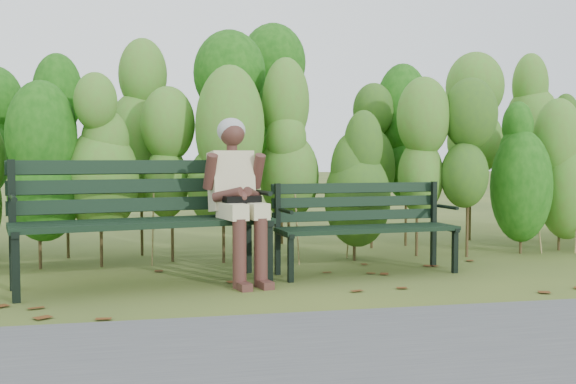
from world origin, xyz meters
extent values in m
plane|color=#3C4C21|center=(0.00, 0.00, 0.00)|extent=(80.00, 80.00, 0.00)
cube|color=#474749|center=(0.00, -2.20, 0.01)|extent=(60.00, 2.50, 0.01)
cylinder|color=#47381E|center=(-2.14, 1.30, 0.40)|extent=(0.03, 0.03, 0.80)
ellipsoid|color=#335C21|center=(-2.14, 1.30, 1.04)|extent=(0.64, 0.64, 1.44)
cylinder|color=#47381E|center=(-1.53, 1.30, 0.40)|extent=(0.03, 0.03, 0.80)
ellipsoid|color=#335C21|center=(-1.53, 1.30, 1.04)|extent=(0.64, 0.64, 1.44)
cylinder|color=#47381E|center=(-0.92, 1.30, 0.40)|extent=(0.03, 0.03, 0.80)
ellipsoid|color=#335C21|center=(-0.92, 1.30, 1.04)|extent=(0.64, 0.64, 1.44)
cylinder|color=#47381E|center=(-0.31, 1.30, 0.40)|extent=(0.03, 0.03, 0.80)
ellipsoid|color=#335C21|center=(-0.31, 1.30, 1.04)|extent=(0.64, 0.64, 1.44)
cylinder|color=#47381E|center=(0.31, 1.30, 0.40)|extent=(0.03, 0.03, 0.80)
ellipsoid|color=#335C21|center=(0.31, 1.30, 1.04)|extent=(0.64, 0.64, 1.44)
cylinder|color=#47381E|center=(0.92, 1.30, 0.40)|extent=(0.03, 0.03, 0.80)
ellipsoid|color=#335C21|center=(0.92, 1.30, 1.04)|extent=(0.64, 0.64, 1.44)
cylinder|color=#47381E|center=(1.53, 1.30, 0.40)|extent=(0.03, 0.03, 0.80)
ellipsoid|color=#335C21|center=(1.53, 1.30, 1.04)|extent=(0.64, 0.64, 1.44)
cylinder|color=#47381E|center=(2.14, 1.30, 0.40)|extent=(0.03, 0.03, 0.80)
ellipsoid|color=#335C21|center=(2.14, 1.30, 1.04)|extent=(0.64, 0.64, 1.44)
cylinder|color=#47381E|center=(2.75, 1.30, 0.40)|extent=(0.03, 0.03, 0.80)
ellipsoid|color=#335C21|center=(2.75, 1.30, 1.04)|extent=(0.64, 0.64, 1.44)
cylinder|color=#47381E|center=(3.36, 1.30, 0.40)|extent=(0.03, 0.03, 0.80)
ellipsoid|color=#335C21|center=(3.36, 1.30, 1.04)|extent=(0.64, 0.64, 1.44)
cylinder|color=#47381E|center=(-2.69, 2.30, 0.55)|extent=(0.04, 0.04, 1.10)
cylinder|color=#47381E|center=(-1.92, 2.30, 0.55)|extent=(0.04, 0.04, 1.10)
ellipsoid|color=#164F0F|center=(-1.92, 2.30, 1.43)|extent=(0.70, 0.70, 1.98)
cylinder|color=#47381E|center=(-1.15, 2.30, 0.55)|extent=(0.04, 0.04, 1.10)
ellipsoid|color=#164F0F|center=(-1.15, 2.30, 1.43)|extent=(0.70, 0.70, 1.98)
cylinder|color=#47381E|center=(-0.38, 2.30, 0.55)|extent=(0.04, 0.04, 1.10)
ellipsoid|color=#164F0F|center=(-0.38, 2.30, 1.43)|extent=(0.70, 0.70, 1.98)
cylinder|color=#47381E|center=(0.38, 2.30, 0.55)|extent=(0.04, 0.04, 1.10)
ellipsoid|color=#164F0F|center=(0.38, 2.30, 1.43)|extent=(0.70, 0.70, 1.98)
cylinder|color=#47381E|center=(1.15, 2.30, 0.55)|extent=(0.04, 0.04, 1.10)
ellipsoid|color=#164F0F|center=(1.15, 2.30, 1.43)|extent=(0.70, 0.70, 1.98)
cylinder|color=#47381E|center=(1.92, 2.30, 0.55)|extent=(0.04, 0.04, 1.10)
ellipsoid|color=#164F0F|center=(1.92, 2.30, 1.43)|extent=(0.70, 0.70, 1.98)
cylinder|color=#47381E|center=(2.69, 2.30, 0.55)|extent=(0.04, 0.04, 1.10)
ellipsoid|color=#164F0F|center=(2.69, 2.30, 1.43)|extent=(0.70, 0.70, 1.98)
cylinder|color=#47381E|center=(3.46, 2.30, 0.55)|extent=(0.04, 0.04, 1.10)
ellipsoid|color=#164F0F|center=(3.46, 2.30, 1.43)|extent=(0.70, 0.70, 1.98)
cube|color=#5A3013|center=(-0.89, -0.74, 0.00)|extent=(0.11, 0.11, 0.01)
cube|color=#5A3013|center=(2.15, 0.30, 0.00)|extent=(0.11, 0.09, 0.01)
cube|color=#5A3013|center=(0.27, -0.29, 0.00)|extent=(0.10, 0.09, 0.01)
cube|color=#5A3013|center=(-1.60, -0.79, 0.00)|extent=(0.11, 0.11, 0.01)
cube|color=#5A3013|center=(0.80, -0.01, 0.00)|extent=(0.11, 0.11, 0.01)
cube|color=#5A3013|center=(0.88, 0.30, 0.00)|extent=(0.11, 0.10, 0.01)
cube|color=#5A3013|center=(2.57, 0.41, 0.00)|extent=(0.09, 0.11, 0.01)
cube|color=#5A3013|center=(0.72, 0.48, 0.00)|extent=(0.09, 0.11, 0.01)
cube|color=#5A3013|center=(0.84, 0.18, 0.00)|extent=(0.11, 0.11, 0.01)
cube|color=#5A3013|center=(-0.58, -1.16, 0.00)|extent=(0.11, 0.11, 0.01)
cube|color=#5A3013|center=(-0.63, 0.31, 0.00)|extent=(0.11, 0.10, 0.01)
cube|color=#5A3013|center=(1.87, 0.76, 0.00)|extent=(0.11, 0.10, 0.01)
cube|color=#5A3013|center=(-1.07, 0.82, 0.00)|extent=(0.11, 0.10, 0.01)
cube|color=#5A3013|center=(1.48, 0.96, 0.00)|extent=(0.11, 0.11, 0.01)
cube|color=#5A3013|center=(-0.14, 0.44, 0.00)|extent=(0.09, 0.07, 0.01)
cube|color=#5A3013|center=(-1.90, 0.08, 0.00)|extent=(0.10, 0.11, 0.01)
cube|color=#5A3013|center=(1.69, -1.10, 0.00)|extent=(0.08, 0.09, 0.01)
cube|color=#5A3013|center=(-1.08, -1.18, 0.00)|extent=(0.11, 0.11, 0.01)
cube|color=#5A3013|center=(2.02, 0.74, 0.00)|extent=(0.09, 0.10, 0.01)
cube|color=#5A3013|center=(-0.16, -0.29, 0.00)|extent=(0.11, 0.10, 0.01)
cube|color=#5A3013|center=(0.68, 0.52, 0.00)|extent=(0.09, 0.10, 0.01)
cube|color=black|center=(-1.15, 0.07, 0.52)|extent=(2.04, 0.57, 0.05)
cube|color=black|center=(-1.18, 0.21, 0.52)|extent=(2.04, 0.57, 0.05)
cube|color=black|center=(-1.21, 0.35, 0.52)|extent=(2.04, 0.57, 0.05)
cube|color=black|center=(-1.24, 0.49, 0.52)|extent=(2.04, 0.57, 0.05)
cube|color=black|center=(-1.26, 0.59, 0.64)|extent=(2.03, 0.51, 0.12)
cube|color=black|center=(-1.27, 0.61, 0.80)|extent=(2.03, 0.51, 0.12)
cube|color=black|center=(-1.27, 0.62, 0.96)|extent=(2.03, 0.51, 0.12)
cube|color=black|center=(-2.11, -0.16, 0.26)|extent=(0.07, 0.07, 0.52)
cube|color=black|center=(-2.21, 0.32, 0.52)|extent=(0.07, 0.07, 1.03)
cube|color=black|center=(-2.16, 0.07, 0.49)|extent=(0.18, 0.57, 0.05)
cylinder|color=black|center=(-2.14, 0.01, 0.74)|extent=(0.13, 0.43, 0.04)
cube|color=black|center=(-0.18, 0.26, 0.26)|extent=(0.07, 0.07, 0.52)
cube|color=black|center=(-0.29, 0.74, 0.52)|extent=(0.07, 0.07, 1.03)
cube|color=black|center=(-0.23, 0.49, 0.49)|extent=(0.18, 0.57, 0.05)
cylinder|color=black|center=(-0.22, 0.43, 0.74)|extent=(0.13, 0.43, 0.04)
cube|color=black|center=(0.77, 0.28, 0.41)|extent=(1.63, 0.25, 0.04)
cube|color=black|center=(0.75, 0.40, 0.41)|extent=(1.63, 0.25, 0.04)
cube|color=black|center=(0.74, 0.51, 0.41)|extent=(1.63, 0.25, 0.04)
cube|color=black|center=(0.73, 0.62, 0.41)|extent=(1.63, 0.25, 0.04)
cube|color=black|center=(0.73, 0.71, 0.51)|extent=(1.63, 0.20, 0.10)
cube|color=black|center=(0.73, 0.72, 0.63)|extent=(1.63, 0.20, 0.10)
cube|color=black|center=(0.72, 0.73, 0.76)|extent=(1.63, 0.20, 0.10)
cube|color=black|center=(-0.01, 0.20, 0.20)|extent=(0.05, 0.05, 0.41)
cube|color=black|center=(-0.04, 0.59, 0.41)|extent=(0.05, 0.05, 0.81)
cube|color=black|center=(-0.03, 0.38, 0.39)|extent=(0.09, 0.45, 0.04)
cylinder|color=black|center=(-0.02, 0.34, 0.59)|extent=(0.06, 0.34, 0.03)
cube|color=black|center=(1.54, 0.34, 0.20)|extent=(0.05, 0.05, 0.41)
cube|color=black|center=(1.51, 0.73, 0.41)|extent=(0.05, 0.05, 0.81)
cube|color=black|center=(1.52, 0.52, 0.39)|extent=(0.09, 0.45, 0.04)
cylinder|color=black|center=(1.53, 0.48, 0.59)|extent=(0.06, 0.34, 0.03)
cube|color=beige|center=(-0.50, 0.21, 0.61)|extent=(0.23, 0.45, 0.13)
cube|color=beige|center=(-0.32, 0.25, 0.61)|extent=(0.23, 0.45, 0.13)
cylinder|color=#492721|center=(-0.46, 0.04, 0.28)|extent=(0.13, 0.13, 0.56)
cylinder|color=#492721|center=(-0.28, 0.08, 0.28)|extent=(0.13, 0.13, 0.56)
cube|color=#492721|center=(-0.44, -0.04, 0.03)|extent=(0.13, 0.22, 0.06)
cube|color=#492721|center=(-0.26, 0.00, 0.03)|extent=(0.13, 0.22, 0.06)
cube|color=beige|center=(-0.47, 0.50, 0.84)|extent=(0.41, 0.33, 0.53)
cylinder|color=#492721|center=(-0.46, 0.48, 1.11)|extent=(0.09, 0.09, 0.10)
sphere|color=#492721|center=(-0.46, 0.47, 1.25)|extent=(0.21, 0.21, 0.21)
ellipsoid|color=gray|center=(-0.47, 0.49, 1.27)|extent=(0.25, 0.23, 0.22)
cylinder|color=#492721|center=(-0.66, 0.37, 0.93)|extent=(0.13, 0.23, 0.31)
cylinder|color=#492721|center=(-0.24, 0.46, 0.93)|extent=(0.13, 0.23, 0.31)
cylinder|color=#492721|center=(-0.53, 0.27, 0.74)|extent=(0.26, 0.24, 0.13)
cylinder|color=#492721|center=(-0.32, 0.31, 0.74)|extent=(0.19, 0.28, 0.13)
sphere|color=#492721|center=(-0.41, 0.23, 0.72)|extent=(0.11, 0.11, 0.11)
cube|color=black|center=(-0.41, 0.24, 0.65)|extent=(0.32, 0.18, 0.16)
camera|label=1|loc=(-1.18, -5.26, 1.05)|focal=42.00mm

